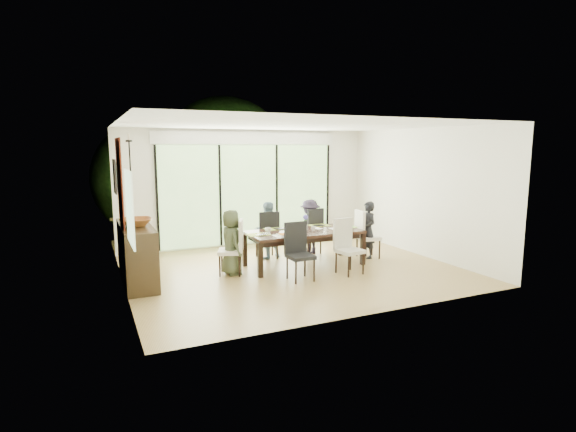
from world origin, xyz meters
name	(u,v)px	position (x,y,z in m)	size (l,w,h in m)	color
floor	(293,270)	(0.00, 0.00, -0.01)	(6.00, 5.00, 0.01)	olive
ceiling	(294,124)	(0.00, 0.00, 2.71)	(6.00, 5.00, 0.01)	white
wall_back	(248,188)	(0.00, 2.51, 1.35)	(6.00, 0.02, 2.70)	white
wall_front	(373,219)	(0.00, -2.51, 1.35)	(6.00, 0.02, 2.70)	white
wall_left	(120,208)	(-3.01, 0.00, 1.35)	(0.02, 5.00, 2.70)	silver
wall_right	(422,192)	(3.01, 0.00, 1.35)	(0.02, 5.00, 2.70)	silver
glass_doors	(249,194)	(0.00, 2.47, 1.20)	(4.20, 0.02, 2.30)	#598C3F
blinds_header	(248,138)	(0.00, 2.46, 2.50)	(4.40, 0.06, 0.28)	white
mullion_a	(157,199)	(-2.10, 2.46, 1.20)	(0.05, 0.04, 2.30)	black
mullion_b	(220,196)	(-0.70, 2.46, 1.20)	(0.05, 0.04, 2.30)	black
mullion_c	(277,193)	(0.70, 2.46, 1.20)	(0.05, 0.04, 2.30)	black
mullion_d	(328,191)	(2.10, 2.46, 1.20)	(0.05, 0.04, 2.30)	black
side_window	(130,208)	(-2.97, -1.20, 1.50)	(0.02, 0.90, 1.00)	#8CAD7F
deck	(238,239)	(0.00, 3.40, -0.05)	(6.00, 1.80, 0.10)	brown
rail_top	(228,212)	(0.00, 4.20, 0.55)	(6.00, 0.08, 0.06)	brown
foliage_left	(153,179)	(-1.80, 5.20, 1.44)	(3.20, 3.20, 3.20)	#14380F
foliage_mid	(225,164)	(0.40, 5.80, 1.80)	(4.00, 4.00, 4.00)	#14380F
foliage_right	(290,181)	(2.20, 5.00, 1.26)	(2.80, 2.80, 2.80)	#14380F
foliage_far	(187,169)	(-0.60, 6.50, 1.62)	(3.60, 3.60, 3.60)	#14380F
table_top	(304,232)	(0.34, 0.23, 0.66)	(2.21, 1.01, 0.06)	black
table_apron	(304,236)	(0.34, 0.23, 0.58)	(2.03, 0.83, 0.09)	black
table_leg_fl	(260,260)	(-0.74, -0.20, 0.32)	(0.08, 0.08, 0.64)	black
table_leg_fr	(363,249)	(1.42, -0.20, 0.32)	(0.08, 0.08, 0.64)	black
table_leg_bl	(245,250)	(-0.74, 0.66, 0.32)	(0.08, 0.08, 0.64)	black
table_leg_br	(340,241)	(1.42, 0.66, 0.32)	(0.08, 0.08, 0.64)	black
chair_left_end	(230,247)	(-1.16, 0.23, 0.51)	(0.42, 0.42, 1.01)	silver
chair_right_end	(368,234)	(1.84, 0.23, 0.51)	(0.42, 0.42, 1.01)	white
chair_far_left	(267,234)	(-0.11, 1.08, 0.51)	(0.42, 0.42, 1.01)	black
chair_far_right	(309,231)	(0.89, 1.08, 0.51)	(0.42, 0.42, 1.01)	black
chair_near_left	(301,252)	(-0.16, -0.64, 0.51)	(0.42, 0.42, 1.01)	black
chair_near_right	(350,247)	(0.84, -0.64, 0.51)	(0.42, 0.42, 1.01)	beige
person_left_end	(231,242)	(-1.14, 0.23, 0.59)	(0.55, 0.35, 1.19)	#404931
person_right_end	(368,230)	(1.82, 0.23, 0.59)	(0.55, 0.35, 1.19)	black
person_far_left	(267,230)	(-0.11, 1.06, 0.59)	(0.55, 0.35, 1.19)	#7290A4
person_far_right	(310,227)	(0.89, 1.06, 0.59)	(0.55, 0.35, 1.19)	#261F2F
placemat_left	(258,234)	(-0.61, 0.23, 0.69)	(0.41, 0.29, 0.01)	#AFC646
placemat_right	(346,227)	(1.29, 0.23, 0.69)	(0.41, 0.29, 0.01)	#7AB340
placemat_far_l	(275,229)	(-0.11, 0.63, 0.69)	(0.41, 0.29, 0.01)	olive
placemat_far_r	(319,225)	(0.89, 0.63, 0.69)	(0.41, 0.29, 0.01)	#9AB13F
placemat_paper	(285,236)	(-0.21, -0.07, 0.69)	(0.41, 0.29, 0.01)	white
tablet_far_l	(281,229)	(-0.01, 0.58, 0.70)	(0.24, 0.17, 0.01)	black
tablet_far_r	(318,226)	(0.84, 0.58, 0.70)	(0.22, 0.16, 0.01)	black
papers	(337,228)	(1.04, 0.18, 0.69)	(0.28, 0.20, 0.00)	white
platter_base	(285,235)	(-0.21, -0.07, 0.71)	(0.24, 0.24, 0.02)	white
platter_snacks	(285,234)	(-0.21, -0.07, 0.72)	(0.18, 0.18, 0.01)	#CC6B18
vase	(305,227)	(0.39, 0.28, 0.75)	(0.07, 0.07, 0.11)	silver
hyacinth_stems	(305,222)	(0.39, 0.28, 0.86)	(0.04, 0.04, 0.15)	#337226
hyacinth_blooms	(305,217)	(0.39, 0.28, 0.95)	(0.10, 0.10, 0.10)	#5C4EC3
laptop	(265,234)	(-0.51, 0.13, 0.70)	(0.30, 0.20, 0.02)	silver
cup_a	(268,230)	(-0.36, 0.38, 0.74)	(0.11, 0.11, 0.09)	white
cup_b	(313,229)	(0.49, 0.13, 0.73)	(0.09, 0.09, 0.08)	white
cup_c	(337,225)	(1.14, 0.33, 0.74)	(0.11, 0.11, 0.09)	white
book	(314,229)	(0.59, 0.28, 0.70)	(0.15, 0.21, 0.02)	white
sideboard	(137,254)	(-2.76, 0.42, 0.50)	(0.50, 1.77, 1.00)	black
bowl	(136,222)	(-2.76, 0.32, 1.06)	(0.53, 0.53, 0.13)	brown
candlestick_base	(133,221)	(-2.76, 0.77, 1.02)	(0.11, 0.11, 0.04)	black
candlestick_shaft	(131,181)	(-2.76, 0.77, 1.72)	(0.03, 0.03, 1.39)	black
candlestick_pan	(129,141)	(-2.76, 0.77, 2.40)	(0.11, 0.11, 0.03)	black
candle	(129,137)	(-2.76, 0.77, 2.47)	(0.04, 0.04, 0.11)	silver
tapestry	(120,184)	(-2.97, 0.40, 1.70)	(0.02, 1.00, 1.50)	maroon
art_frame	(115,176)	(-2.97, 1.70, 1.75)	(0.03, 0.55, 0.65)	black
art_canvas	(116,176)	(-2.95, 1.70, 1.75)	(0.01, 0.45, 0.55)	#17404A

